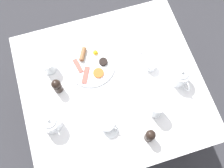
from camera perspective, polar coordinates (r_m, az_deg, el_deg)
The scene contains 14 objects.
ground_plane at distance 2.29m, azimuth -0.00°, elevation -6.85°, with size 8.00×8.00×0.00m, color #333338.
table at distance 1.63m, azimuth -0.00°, elevation -1.14°, with size 1.07×1.00×0.77m.
breakfast_plate at distance 1.61m, azimuth -4.62°, elevation 4.40°, with size 0.30×0.30×0.04m.
teapot_near at distance 1.48m, azimuth -13.19°, elevation -8.17°, with size 0.11×0.19×0.13m.
teapot_far at distance 1.57m, azimuth 14.59°, elevation 1.60°, with size 0.11×0.20×0.13m.
teacup_with_saucer_left at distance 1.46m, azimuth -1.05°, elevation -8.91°, with size 0.15×0.15×0.06m.
water_glass_tall at distance 1.47m, azimuth 9.65°, elevation -5.36°, with size 0.08×0.08×0.12m.
water_glass_short at distance 1.60m, azimuth -13.61°, elevation 3.85°, with size 0.08×0.08×0.10m.
creamer_jug at distance 1.59m, azimuth 8.37°, elevation 4.03°, with size 0.09×0.07×0.06m.
pepper_grinder at distance 1.53m, azimuth -11.90°, elevation -0.40°, with size 0.05×0.05×0.11m.
salt_grinder at distance 1.44m, azimuth 8.26°, elevation -11.11°, with size 0.05×0.05×0.11m.
napkin_folded at distance 1.69m, azimuth 5.57°, elevation 9.44°, with size 0.17×0.19×0.01m.
fork_by_plate at distance 1.55m, azimuth 3.32°, elevation -1.23°, with size 0.17×0.08×0.00m.
knife_by_plate at distance 1.47m, azimuth -5.74°, elevation -15.60°, with size 0.07×0.19×0.00m.
Camera 1 is at (0.16, 0.51, 2.23)m, focal length 42.00 mm.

